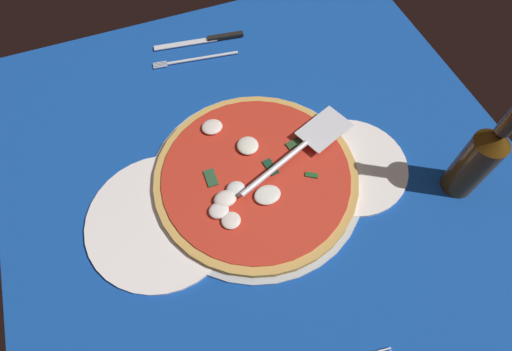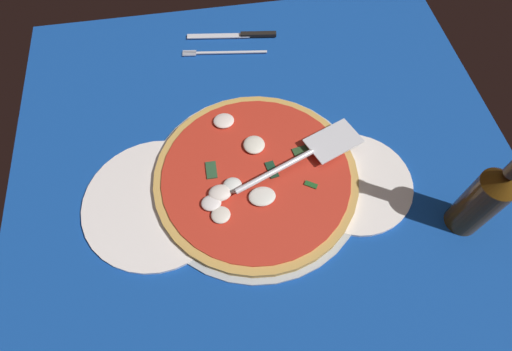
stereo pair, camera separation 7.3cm
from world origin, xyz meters
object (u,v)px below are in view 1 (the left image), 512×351
at_px(pizza, 255,176).
at_px(pizza_server, 302,147).
at_px(dinner_plate_right, 162,220).
at_px(place_setting_near, 202,50).
at_px(beer_bottle, 479,158).
at_px(dinner_plate_left, 351,166).

height_order(pizza, pizza_server, pizza_server).
xyz_separation_m(dinner_plate_right, place_setting_near, (-0.19, -0.37, -0.00)).
distance_m(dinner_plate_right, pizza, 0.18).
bearing_deg(beer_bottle, dinner_plate_right, -13.10).
relative_size(dinner_plate_left, beer_bottle, 0.87).
height_order(pizza_server, place_setting_near, pizza_server).
bearing_deg(place_setting_near, dinner_plate_right, 71.38).
height_order(dinner_plate_right, pizza_server, pizza_server).
relative_size(place_setting_near, beer_bottle, 0.90).
bearing_deg(dinner_plate_left, pizza, -11.45).
bearing_deg(dinner_plate_right, pizza_server, -173.19).
xyz_separation_m(pizza, pizza_server, (-0.10, -0.02, 0.02)).
distance_m(dinner_plate_right, place_setting_near, 0.42).
xyz_separation_m(dinner_plate_left, place_setting_near, (0.17, -0.39, -0.00)).
height_order(pizza, beer_bottle, beer_bottle).
xyz_separation_m(dinner_plate_right, beer_bottle, (-0.52, 0.12, 0.09)).
bearing_deg(pizza, dinner_plate_right, 5.70).
bearing_deg(dinner_plate_left, pizza_server, -32.19).
relative_size(pizza_server, beer_bottle, 1.04).
height_order(dinner_plate_right, beer_bottle, beer_bottle).
distance_m(dinner_plate_right, beer_bottle, 0.54).
xyz_separation_m(dinner_plate_left, pizza, (0.18, -0.04, 0.01)).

